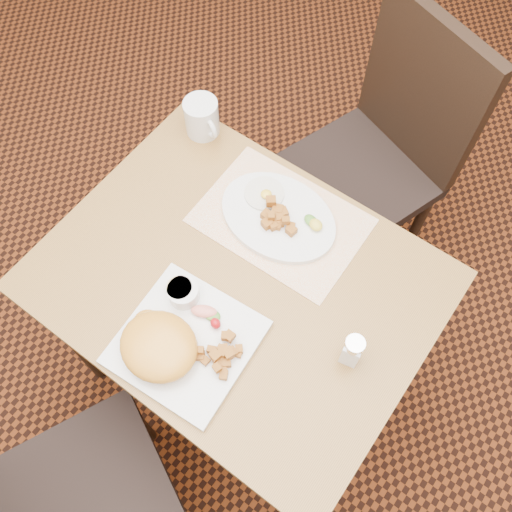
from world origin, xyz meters
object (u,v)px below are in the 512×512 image
(chair_far, at_px, (381,149))
(coffee_mug, at_px, (202,118))
(plate_square, at_px, (187,342))
(plate_oval, at_px, (278,217))
(salt_shaker, at_px, (352,350))
(table, at_px, (239,297))

(chair_far, height_order, coffee_mug, chair_far)
(chair_far, distance_m, plate_square, 0.91)
(plate_oval, relative_size, salt_shaker, 3.05)
(table, bearing_deg, salt_shaker, -1.47)
(table, xyz_separation_m, chair_far, (0.03, 0.70, -0.10))
(plate_square, distance_m, coffee_mug, 0.60)
(table, bearing_deg, plate_square, -88.81)
(chair_far, bearing_deg, coffee_mug, 65.95)
(table, height_order, chair_far, chair_far)
(table, height_order, coffee_mug, coffee_mug)
(salt_shaker, relative_size, coffee_mug, 0.85)
(chair_far, relative_size, coffee_mug, 8.24)
(chair_far, height_order, plate_square, chair_far)
(table, height_order, plate_square, plate_square)
(plate_oval, distance_m, salt_shaker, 0.39)
(chair_far, distance_m, coffee_mug, 0.60)
(table, xyz_separation_m, salt_shaker, (0.31, -0.01, 0.16))
(table, distance_m, plate_oval, 0.23)
(table, height_order, salt_shaker, salt_shaker)
(plate_square, xyz_separation_m, coffee_mug, (-0.34, 0.49, 0.04))
(coffee_mug, bearing_deg, salt_shaker, -25.29)
(plate_square, height_order, salt_shaker, salt_shaker)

